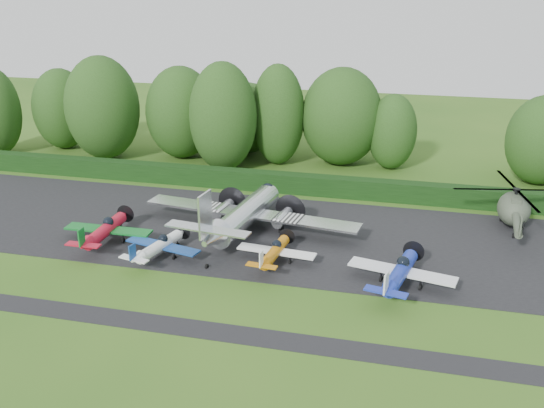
% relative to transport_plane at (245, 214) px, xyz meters
% --- Properties ---
extents(ground, '(160.00, 160.00, 0.00)m').
position_rel_transport_plane_xyz_m(ground, '(1.32, -9.57, -1.79)').
color(ground, '#2F5A19').
rests_on(ground, ground).
extents(apron, '(70.00, 18.00, 0.01)m').
position_rel_transport_plane_xyz_m(apron, '(1.32, 0.43, -1.79)').
color(apron, black).
rests_on(apron, ground).
extents(taxiway_verge, '(70.00, 2.00, 0.00)m').
position_rel_transport_plane_xyz_m(taxiway_verge, '(1.32, -15.57, -1.79)').
color(taxiway_verge, black).
rests_on(taxiway_verge, ground).
extents(hedgerow, '(90.00, 1.60, 2.00)m').
position_rel_transport_plane_xyz_m(hedgerow, '(1.32, 11.43, -1.79)').
color(hedgerow, black).
rests_on(hedgerow, ground).
extents(transport_plane, '(20.01, 15.34, 6.41)m').
position_rel_transport_plane_xyz_m(transport_plane, '(0.00, 0.00, 0.00)').
color(transport_plane, silver).
rests_on(transport_plane, ground).
extents(light_plane_red, '(7.60, 8.00, 2.92)m').
position_rel_transport_plane_xyz_m(light_plane_red, '(-10.88, -4.78, -0.57)').
color(light_plane_red, '#B61027').
rests_on(light_plane_red, ground).
extents(light_plane_white, '(6.58, 6.92, 2.53)m').
position_rel_transport_plane_xyz_m(light_plane_white, '(-5.31, -6.37, -0.74)').
color(light_plane_white, white).
rests_on(light_plane_white, ground).
extents(light_plane_orange, '(6.34, 6.67, 2.44)m').
position_rel_transport_plane_xyz_m(light_plane_orange, '(3.91, -5.15, -0.77)').
color(light_plane_orange, '#C7740B').
rests_on(light_plane_orange, ground).
extents(light_plane_blue, '(7.89, 8.29, 3.03)m').
position_rel_transport_plane_xyz_m(light_plane_blue, '(13.65, -6.85, -0.53)').
color(light_plane_blue, '#1C30A8').
rests_on(light_plane_blue, ground).
extents(helicopter, '(11.09, 12.99, 3.57)m').
position_rel_transport_plane_xyz_m(helicopter, '(23.07, 7.27, 0.13)').
color(helicopter, '#3D4837').
rests_on(helicopter, ground).
extents(tree_1, '(8.89, 8.89, 12.51)m').
position_rel_transport_plane_xyz_m(tree_1, '(-23.10, 18.44, 4.46)').
color(tree_1, black).
rests_on(tree_1, ground).
extents(tree_4, '(7.71, 7.71, 12.49)m').
position_rel_transport_plane_xyz_m(tree_4, '(-7.45, 17.26, 4.44)').
color(tree_4, black).
rests_on(tree_4, ground).
extents(tree_5, '(7.52, 7.52, 9.63)m').
position_rel_transport_plane_xyz_m(tree_5, '(27.08, 20.60, 3.02)').
color(tree_5, black).
rests_on(tree_5, ground).
extents(tree_6, '(7.33, 7.33, 10.33)m').
position_rel_transport_plane_xyz_m(tree_6, '(-30.56, 21.41, 3.37)').
color(tree_6, black).
rests_on(tree_6, ground).
extents(tree_7, '(9.46, 9.46, 11.50)m').
position_rel_transport_plane_xyz_m(tree_7, '(5.34, 22.79, 3.95)').
color(tree_7, black).
rests_on(tree_7, ground).
extents(tree_8, '(5.58, 5.58, 8.79)m').
position_rel_transport_plane_xyz_m(tree_8, '(11.30, 22.33, 2.59)').
color(tree_8, black).
rests_on(tree_8, ground).
extents(tree_9, '(6.30, 6.30, 11.89)m').
position_rel_transport_plane_xyz_m(tree_9, '(-1.95, 21.06, 4.14)').
color(tree_9, black).
rests_on(tree_9, ground).
extents(tree_10, '(8.52, 8.52, 11.24)m').
position_rel_transport_plane_xyz_m(tree_10, '(-14.06, 21.04, 3.82)').
color(tree_10, black).
rests_on(tree_10, ground).
extents(tree_11, '(10.09, 10.09, 8.91)m').
position_rel_transport_plane_xyz_m(tree_11, '(-7.36, 25.01, 2.66)').
color(tree_11, black).
rests_on(tree_11, ground).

